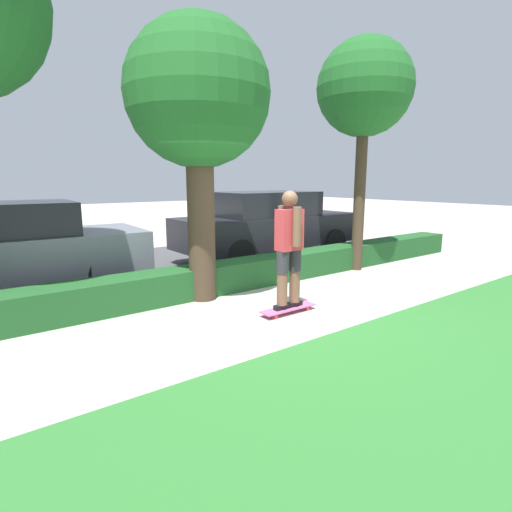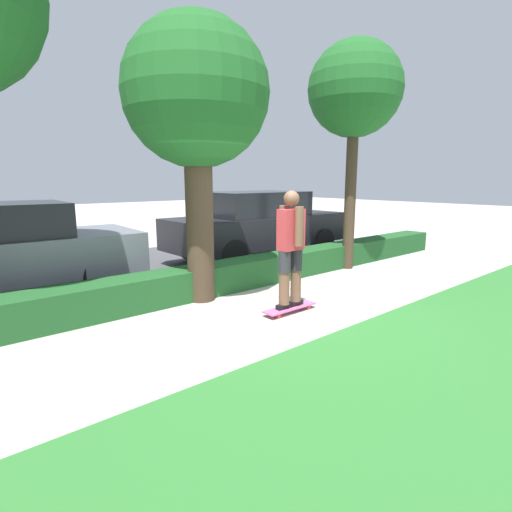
% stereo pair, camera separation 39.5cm
% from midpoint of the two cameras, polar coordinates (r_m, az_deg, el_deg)
% --- Properties ---
extents(ground_plane, '(60.00, 60.00, 0.00)m').
position_cam_midpoint_polar(ground_plane, '(5.97, 1.21, -8.39)').
color(ground_plane, '#ADA89E').
extents(grass_lawn_strip, '(13.94, 4.00, 0.01)m').
position_cam_midpoint_polar(grass_lawn_strip, '(4.40, 29.42, -17.19)').
color(grass_lawn_strip, '#2D702D').
rests_on(grass_lawn_strip, ground_plane).
extents(street_asphalt, '(13.94, 5.00, 0.01)m').
position_cam_midpoint_polar(street_asphalt, '(9.42, -15.95, -1.59)').
color(street_asphalt, '#474749').
rests_on(street_asphalt, ground_plane).
extents(hedge_row, '(13.94, 0.60, 0.51)m').
position_cam_midpoint_polar(hedge_row, '(7.13, -7.33, -3.16)').
color(hedge_row, '#1E5123').
rests_on(hedge_row, ground_plane).
extents(skateboard, '(0.92, 0.24, 0.08)m').
position_cam_midpoint_polar(skateboard, '(6.06, 2.96, -7.42)').
color(skateboard, '#DB5B93').
rests_on(skateboard, ground_plane).
extents(skater_person, '(0.50, 0.45, 1.73)m').
position_cam_midpoint_polar(skater_person, '(5.84, 3.05, 1.38)').
color(skater_person, black).
rests_on(skater_person, skateboard).
extents(tree_mid, '(2.25, 2.25, 4.39)m').
position_cam_midpoint_polar(tree_mid, '(6.61, -10.34, 21.26)').
color(tree_mid, '#423323').
rests_on(tree_mid, ground_plane).
extents(tree_far, '(1.97, 1.97, 4.81)m').
position_cam_midpoint_polar(tree_far, '(9.19, 12.66, 21.93)').
color(tree_far, '#423323').
rests_on(tree_far, ground_plane).
extents(parked_car_middle, '(4.80, 1.87, 1.68)m').
position_cam_midpoint_polar(parked_car_middle, '(10.05, -0.81, 4.61)').
color(parked_car_middle, black).
rests_on(parked_car_middle, ground_plane).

